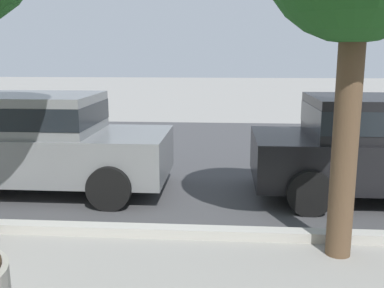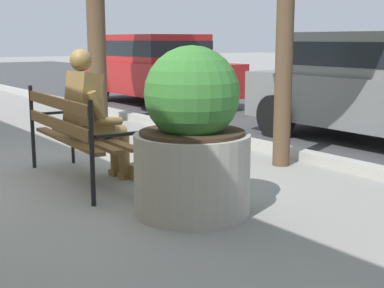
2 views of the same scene
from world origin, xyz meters
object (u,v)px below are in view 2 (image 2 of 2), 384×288
object	(u,v)px
park_bench	(73,131)
parked_car_red	(158,67)
bronze_statue_seated	(97,118)
concrete_planter	(192,140)

from	to	relation	value
park_bench	parked_car_red	distance (m)	6.97
park_bench	bronze_statue_seated	world-z (taller)	bronze_statue_seated
park_bench	concrete_planter	distance (m)	1.59
bronze_statue_seated	concrete_planter	size ratio (longest dim) A/B	0.97
parked_car_red	concrete_planter	bearing A→B (deg)	-30.40
concrete_planter	bronze_statue_seated	bearing A→B (deg)	-173.26
park_bench	parked_car_red	size ratio (longest dim) A/B	0.45
park_bench	concrete_planter	world-z (taller)	concrete_planter
park_bench	bronze_statue_seated	xyz separation A→B (m)	(0.12, 0.21, 0.12)
parked_car_red	bronze_statue_seated	bearing A→B (deg)	-37.61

